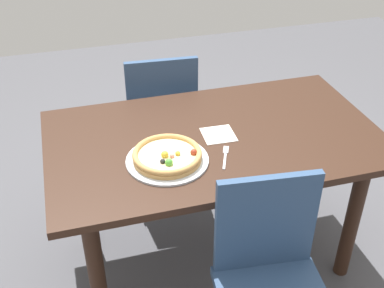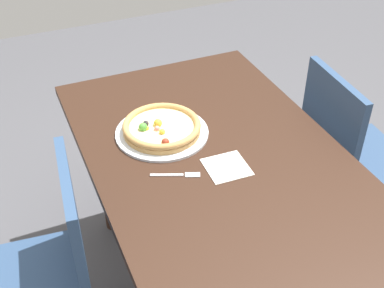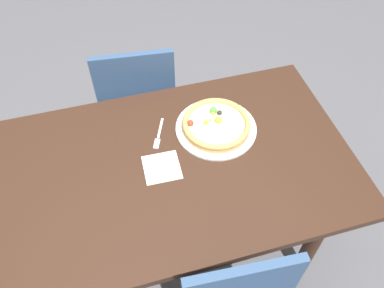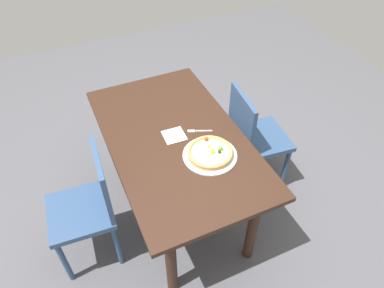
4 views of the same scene
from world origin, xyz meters
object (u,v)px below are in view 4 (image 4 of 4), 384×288
fork (198,131)px  plate (210,155)px  dining_table (176,149)px  chair_far (89,205)px  napkin (175,135)px  chair_near (253,136)px  pizza (210,152)px

fork → plate: bearing=106.2°
dining_table → chair_far: bearing=99.8°
fork → chair_far: bearing=30.1°
dining_table → napkin: size_ratio=10.57×
fork → napkin: bearing=14.2°
plate → napkin: (0.27, 0.13, -0.00)m
chair_far → napkin: 0.70m
dining_table → plate: 0.30m
chair_far → napkin: chair_far is taller
dining_table → plate: (-0.25, -0.13, 0.11)m
chair_near → napkin: bearing=-84.2°
chair_near → plate: 0.63m
chair_far → fork: size_ratio=5.68×
dining_table → plate: plate is taller
plate → fork: size_ratio=2.15×
dining_table → fork: 0.20m
dining_table → chair_near: bearing=-88.7°
dining_table → pizza: bearing=-151.6°
dining_table → pizza: 0.31m
dining_table → plate: bearing=-151.8°
chair_far → chair_near: bearing=-80.6°
fork → pizza: bearing=106.4°
dining_table → fork: (-0.01, -0.16, 0.11)m
chair_far → napkin: (0.13, -0.65, 0.25)m
pizza → chair_far: bearing=80.0°
fork → napkin: (0.02, 0.16, -0.00)m
dining_table → fork: size_ratio=9.35×
chair_far → fork: chair_far is taller
chair_far → plate: size_ratio=2.64×
chair_far → plate: 0.83m
pizza → chair_near: bearing=-62.8°
chair_near → chair_far: same height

